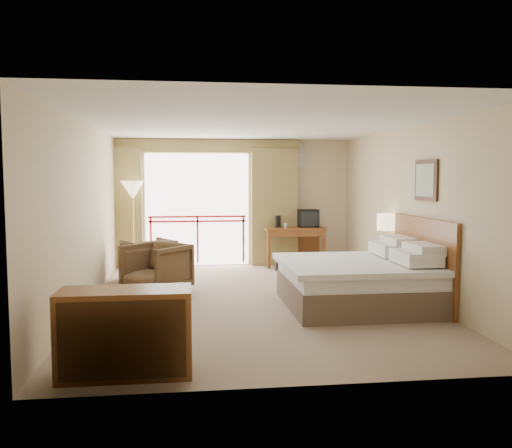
{
  "coord_description": "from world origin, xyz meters",
  "views": [
    {
      "loc": [
        -1.0,
        -8.19,
        1.9
      ],
      "look_at": [
        0.08,
        0.4,
        1.15
      ],
      "focal_mm": 38.0,
      "sensor_mm": 36.0,
      "label": 1
    }
  ],
  "objects": [
    {
      "name": "book",
      "position": [
        -1.96,
        1.48,
        0.56
      ],
      "size": [
        0.23,
        0.27,
        0.02
      ],
      "primitive_type": "imported",
      "rotation": [
        0.0,
        0.0,
        0.27
      ],
      "color": "white",
      "rests_on": "side_table"
    },
    {
      "name": "headboard",
      "position": [
        2.46,
        -0.6,
        0.65
      ],
      "size": [
        0.06,
        2.1,
        1.3
      ],
      "primitive_type": "cube",
      "color": "brown",
      "rests_on": "wall_right"
    },
    {
      "name": "wall_left",
      "position": [
        -2.5,
        0.0,
        1.35
      ],
      "size": [
        0.0,
        7.0,
        7.0
      ],
      "primitive_type": "plane",
      "rotation": [
        1.57,
        0.0,
        1.57
      ],
      "color": "beige",
      "rests_on": "ground"
    },
    {
      "name": "side_table",
      "position": [
        -1.96,
        1.48,
        0.38
      ],
      "size": [
        0.51,
        0.51,
        0.55
      ],
      "rotation": [
        0.0,
        0.0,
        0.25
      ],
      "color": "black",
      "rests_on": "floor"
    },
    {
      "name": "armchair_far",
      "position": [
        -1.74,
        1.95,
        0.0
      ],
      "size": [
        1.11,
        1.12,
        0.76
      ],
      "primitive_type": "imported",
      "rotation": [
        0.0,
        0.0,
        -2.62
      ],
      "color": "#422D1A",
      "rests_on": "floor"
    },
    {
      "name": "desk",
      "position": [
        1.24,
        3.15,
        0.65
      ],
      "size": [
        1.27,
        0.61,
        0.83
      ],
      "rotation": [
        0.0,
        0.0,
        0.08
      ],
      "color": "brown",
      "rests_on": "floor"
    },
    {
      "name": "curtain_right",
      "position": [
        0.85,
        3.35,
        1.25
      ],
      "size": [
        1.0,
        0.26,
        2.5
      ],
      "primitive_type": "cube",
      "color": "olive",
      "rests_on": "wall_back"
    },
    {
      "name": "curtain_left",
      "position": [
        -2.45,
        3.35,
        1.25
      ],
      "size": [
        1.0,
        0.26,
        2.5
      ],
      "primitive_type": "cube",
      "color": "olive",
      "rests_on": "wall_back"
    },
    {
      "name": "wall_back",
      "position": [
        0.0,
        3.5,
        1.35
      ],
      "size": [
        5.0,
        0.0,
        5.0
      ],
      "primitive_type": "plane",
      "rotation": [
        1.57,
        0.0,
        0.0
      ],
      "color": "beige",
      "rests_on": "ground"
    },
    {
      "name": "floor_lamp",
      "position": [
        -2.11,
        2.96,
        1.57
      ],
      "size": [
        0.46,
        0.46,
        1.82
      ],
      "rotation": [
        0.0,
        0.0,
        -0.3
      ],
      "color": "tan",
      "rests_on": "floor"
    },
    {
      "name": "dresser",
      "position": [
        -1.6,
        -3.02,
        0.42
      ],
      "size": [
        1.25,
        0.53,
        0.83
      ],
      "rotation": [
        0.0,
        0.0,
        0.08
      ],
      "color": "brown",
      "rests_on": "floor"
    },
    {
      "name": "ceiling",
      "position": [
        0.0,
        0.0,
        2.7
      ],
      "size": [
        7.0,
        7.0,
        0.0
      ],
      "primitive_type": "plane",
      "rotation": [
        3.14,
        0.0,
        0.0
      ],
      "color": "white",
      "rests_on": "wall_back"
    },
    {
      "name": "balcony_railing",
      "position": [
        -0.8,
        3.46,
        0.81
      ],
      "size": [
        2.09,
        0.03,
        1.02
      ],
      "color": "#B6110F",
      "rests_on": "wall_back"
    },
    {
      "name": "wall_right",
      "position": [
        2.5,
        0.0,
        1.35
      ],
      "size": [
        0.0,
        7.0,
        7.0
      ],
      "primitive_type": "plane",
      "rotation": [
        1.57,
        0.0,
        -1.57
      ],
      "color": "beige",
      "rests_on": "ground"
    },
    {
      "name": "wastebasket",
      "position": [
        0.86,
        2.53,
        0.15
      ],
      "size": [
        0.27,
        0.27,
        0.3
      ],
      "primitive_type": "cylinder",
      "rotation": [
        0.0,
        0.0,
        -0.14
      ],
      "color": "black",
      "rests_on": "floor"
    },
    {
      "name": "hvac_vent",
      "position": [
        1.3,
        3.47,
        2.35
      ],
      "size": [
        0.5,
        0.04,
        0.5
      ],
      "primitive_type": "cube",
      "color": "silver",
      "rests_on": "wall_back"
    },
    {
      "name": "bed",
      "position": [
        1.5,
        -0.6,
        0.38
      ],
      "size": [
        2.13,
        2.06,
        0.97
      ],
      "color": "brown",
      "rests_on": "floor"
    },
    {
      "name": "wall_front",
      "position": [
        0.0,
        -3.5,
        1.35
      ],
      "size": [
        5.0,
        0.0,
        5.0
      ],
      "primitive_type": "plane",
      "rotation": [
        -1.57,
        0.0,
        0.0
      ],
      "color": "beige",
      "rests_on": "ground"
    },
    {
      "name": "floor",
      "position": [
        0.0,
        0.0,
        0.0
      ],
      "size": [
        7.0,
        7.0,
        0.0
      ],
      "primitive_type": "plane",
      "color": "gray",
      "rests_on": "ground"
    },
    {
      "name": "armchair_near",
      "position": [
        -1.52,
        0.72,
        0.0
      ],
      "size": [
        1.25,
        1.25,
        0.82
      ],
      "primitive_type": "imported",
      "rotation": [
        0.0,
        0.0,
        -0.72
      ],
      "color": "#422D1A",
      "rests_on": "floor"
    },
    {
      "name": "balcony_door",
      "position": [
        -0.8,
        3.48,
        1.2
      ],
      "size": [
        2.4,
        0.0,
        2.4
      ],
      "primitive_type": "plane",
      "rotation": [
        1.57,
        0.0,
        0.0
      ],
      "color": "white",
      "rests_on": "wall_back"
    },
    {
      "name": "phone",
      "position": [
        2.35,
        0.54,
        0.68
      ],
      "size": [
        0.17,
        0.15,
        0.07
      ],
      "primitive_type": "cube",
      "rotation": [
        0.0,
        0.0,
        0.15
      ],
      "color": "black",
      "rests_on": "nightstand"
    },
    {
      "name": "cup",
      "position": [
        1.04,
        3.05,
        0.88
      ],
      "size": [
        0.08,
        0.08,
        0.1
      ],
      "primitive_type": "cylinder",
      "rotation": [
        0.0,
        0.0,
        -0.16
      ],
      "color": "white",
      "rests_on": "desk"
    },
    {
      "name": "coffee_maker",
      "position": [
        0.89,
        3.1,
        0.96
      ],
      "size": [
        0.13,
        0.13,
        0.26
      ],
      "primitive_type": "cylinder",
      "rotation": [
        0.0,
        0.0,
        0.07
      ],
      "color": "black",
      "rests_on": "desk"
    },
    {
      "name": "valance",
      "position": [
        -0.8,
        3.38,
        2.55
      ],
      "size": [
        4.4,
        0.22,
        0.28
      ],
      "primitive_type": "cube",
      "color": "olive",
      "rests_on": "wall_back"
    },
    {
      "name": "framed_art",
      "position": [
        2.47,
        -0.6,
        1.85
      ],
      "size": [
        0.04,
        0.72,
        0.6
      ],
      "color": "black",
      "rests_on": "wall_right"
    },
    {
      "name": "nightstand",
      "position": [
        2.4,
        0.69,
        0.32
      ],
      "size": [
        0.47,
        0.56,
        0.65
      ],
      "primitive_type": "cube",
      "rotation": [
        0.0,
        0.0,
        0.04
      ],
      "color": "brown",
      "rests_on": "floor"
    },
    {
      "name": "table_lamp",
      "position": [
        2.4,
        0.74,
        1.11
      ],
      "size": [
        0.34,
        0.34,
        0.6
      ],
      "rotation": [
        0.0,
        0.0,
        -0.13
      ],
      "color": "tan",
      "rests_on": "nightstand"
    },
    {
      "name": "tv",
      "position": [
        1.54,
        3.09,
        1.02
      ],
      "size": [
        0.42,
        0.34,
        0.38
      ],
      "rotation": [
        0.0,
        0.0,
        0.37
      ],
      "color": "black",
      "rests_on": "desk"
    }
  ]
}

